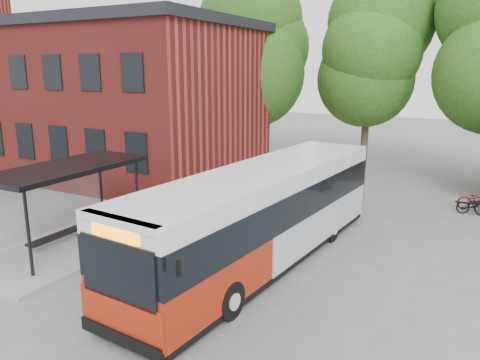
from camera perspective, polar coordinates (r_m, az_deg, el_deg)
The scene contains 8 objects.
ground at distance 15.10m, azimuth -4.86°, elevation -9.89°, with size 100.00×100.00×0.00m, color slate.
station_building at distance 29.19m, azimuth -17.18°, elevation 9.47°, with size 18.40×10.40×8.50m, color maroon, non-canonical shape.
bus_shelter at distance 16.71m, azimuth -19.99°, elevation -3.08°, with size 3.60×7.00×2.90m, color black, non-canonical shape.
tree_0 at distance 30.77m, azimuth 1.84°, elevation 12.55°, with size 7.92×7.92×11.00m, color #224E14, non-canonical shape.
tree_1 at distance 29.36m, azimuth 15.34°, elevation 11.47°, with size 7.92×7.92×10.40m, color #224E14, non-canonical shape.
city_bus at distance 14.52m, azimuth 2.77°, elevation -4.45°, with size 2.53×11.89×3.02m, color #9A1F0B, non-canonical shape.
bicycle_0 at distance 21.92m, azimuth 26.89°, elevation -2.73°, with size 0.55×1.58×0.83m, color black.
bicycle_2 at distance 22.64m, azimuth 27.04°, elevation -2.17°, with size 0.60×1.72×0.90m, color #4A090A.
Camera 1 is at (7.60, -11.60, 5.96)m, focal length 35.00 mm.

